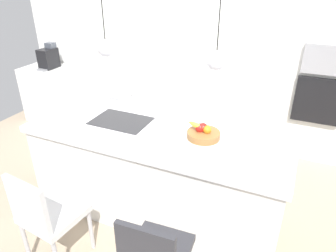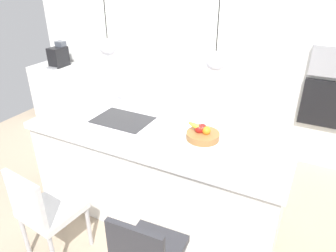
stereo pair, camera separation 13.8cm
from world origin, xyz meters
name	(u,v)px [view 2 (the right image)]	position (x,y,z in m)	size (l,w,h in m)	color
floor	(160,205)	(0.00, 0.00, 0.00)	(6.60, 6.60, 0.00)	tan
back_wall	(219,52)	(0.00, 1.65, 1.30)	(6.00, 0.10, 2.60)	white
kitchen_island	(159,169)	(0.00, 0.00, 0.47)	(2.46, 1.00, 0.93)	white
sink_basin	(123,120)	(-0.41, 0.00, 0.93)	(0.56, 0.40, 0.02)	#2D2D30
faucet	(134,99)	(-0.41, 0.21, 1.08)	(0.02, 0.17, 0.22)	silver
fruit_bowl	(202,134)	(0.44, 0.01, 0.98)	(0.29, 0.29, 0.16)	#9E6B38
side_counter	(69,93)	(-2.40, 1.28, 0.44)	(1.10, 0.60, 0.87)	white
coffee_machine	(59,56)	(-2.51, 1.28, 1.03)	(0.20, 0.35, 0.38)	black
oven	(326,104)	(1.38, 1.58, 0.85)	(0.56, 0.08, 0.56)	black
chair_near	(45,209)	(-0.53, -0.98, 0.52)	(0.49, 0.49, 0.91)	silver
pendant_light_left	(108,47)	(-0.51, 0.00, 1.64)	(0.16, 0.16, 0.76)	silver
pendant_light_right	(215,61)	(0.51, 0.00, 1.64)	(0.16, 0.16, 0.76)	silver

